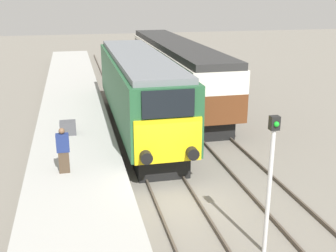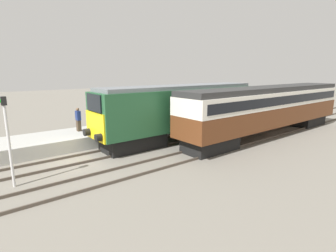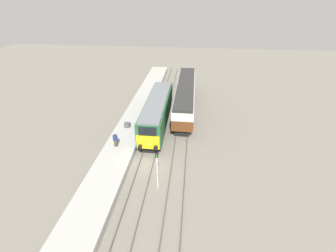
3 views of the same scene
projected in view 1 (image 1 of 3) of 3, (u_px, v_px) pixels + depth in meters
ground_plane at (173, 197)px, 14.91m from camera, size 120.00×120.00×0.00m
platform_left at (74, 125)px, 21.50m from camera, size 3.50×50.00×0.84m
rails_near_track at (148, 146)px, 19.53m from camera, size 1.51×60.00×0.14m
rails_far_track at (217, 141)px, 20.25m from camera, size 1.50×60.00×0.14m
locomotive at (139, 90)px, 21.07m from camera, size 2.70×13.60×3.99m
passenger_carriage at (175, 65)px, 27.45m from camera, size 2.75×17.58×3.83m
person_on_platform at (63, 151)px, 14.63m from camera, size 0.44×0.26×1.64m
signal_post at (270, 175)px, 11.03m from camera, size 0.24×0.28×3.96m
luggage_crate at (68, 128)px, 18.71m from camera, size 0.70×0.56×0.60m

